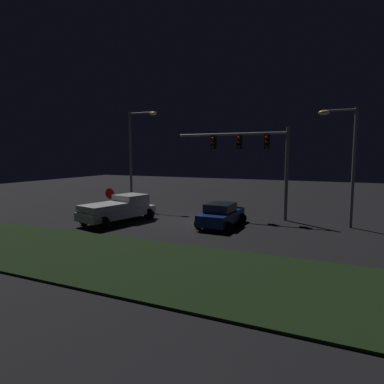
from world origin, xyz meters
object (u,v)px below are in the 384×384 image
Objects in this scene: street_lamp_right at (346,152)px; stop_sign at (110,197)px; traffic_signal_gantry at (252,151)px; street_lamp_left at (136,147)px; car_sedan at (221,215)px; pickup_truck at (120,208)px.

street_lamp_right reaches higher than stop_sign.
street_lamp_left is at bearing 173.67° from traffic_signal_gantry.
traffic_signal_gantry is at bearing -15.88° from car_sedan.
car_sedan is 11.64m from street_lamp_left.
pickup_truck is at bearing 104.59° from car_sedan.
street_lamp_left reaches higher than traffic_signal_gantry.
pickup_truck is at bearing -146.69° from traffic_signal_gantry.
pickup_truck is 8.16m from street_lamp_left.
street_lamp_right is 16.02m from stop_sign.
pickup_truck is at bearing -24.02° from stop_sign.
street_lamp_right is at bearing 14.65° from stop_sign.
pickup_truck is 10.18m from traffic_signal_gantry.
traffic_signal_gantry is (1.08, 3.54, 4.16)m from car_sedan.
street_lamp_left is 3.74× the size of stop_sign.
street_lamp_left reaches higher than stop_sign.
stop_sign is (-8.01, -1.07, 0.82)m from car_sedan.
pickup_truck reaches higher than car_sedan.
street_lamp_left is at bearing 37.33° from pickup_truck.
pickup_truck is 6.97m from car_sedan.
stop_sign is at bearing 79.18° from pickup_truck.
pickup_truck is at bearing -162.05° from street_lamp_right.
pickup_truck is 15.14m from street_lamp_right.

